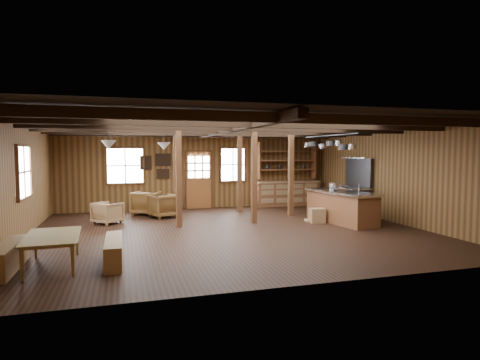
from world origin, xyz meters
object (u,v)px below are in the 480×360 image
object	(u,v)px
armchair_a	(163,206)
armchair_c	(108,213)
commercial_range	(351,196)
dining_table	(55,251)
armchair_b	(146,203)
kitchen_island	(341,206)

from	to	relation	value
armchair_a	armchair_c	size ratio (longest dim) A/B	1.16
commercial_range	dining_table	bearing A→B (deg)	-155.24
armchair_b	commercial_range	bearing A→B (deg)	-170.48
commercial_range	armchair_a	xyz separation A→B (m)	(-6.11, 1.09, -0.25)
armchair_a	dining_table	bearing A→B (deg)	42.32
armchair_c	commercial_range	bearing A→B (deg)	-136.61
kitchen_island	armchair_c	size ratio (longest dim) A/B	3.71
kitchen_island	commercial_range	world-z (taller)	commercial_range
kitchen_island	dining_table	size ratio (longest dim) A/B	1.58
kitchen_island	dining_table	xyz separation A→B (m)	(-7.37, -2.60, -0.19)
commercial_range	dining_table	size ratio (longest dim) A/B	1.16
armchair_a	armchair_c	bearing A→B (deg)	0.69
kitchen_island	armchair_c	xyz separation A→B (m)	(-6.60, 1.74, -0.16)
kitchen_island	armchair_a	size ratio (longest dim) A/B	3.20
armchair_b	armchair_c	world-z (taller)	armchair_b
commercial_range	armchair_b	bearing A→B (deg)	164.37
kitchen_island	armchair_a	xyz separation A→B (m)	(-4.94, 2.43, -0.11)
kitchen_island	armchair_a	distance (m)	5.50
dining_table	armchair_b	xyz separation A→B (m)	(1.94, 5.79, 0.10)
armchair_b	armchair_c	bearing A→B (deg)	76.32
commercial_range	armchair_c	distance (m)	7.79
kitchen_island	dining_table	world-z (taller)	kitchen_island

